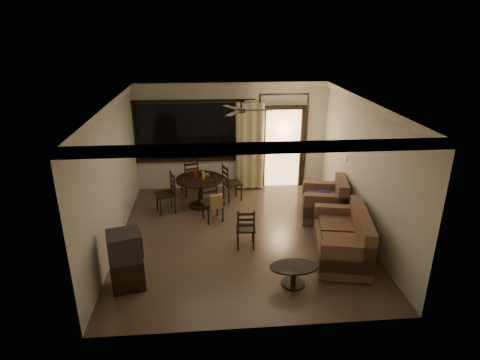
{
  "coord_description": "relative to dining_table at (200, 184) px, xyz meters",
  "views": [
    {
      "loc": [
        -0.66,
        -7.39,
        4.15
      ],
      "look_at": [
        -0.0,
        0.2,
        1.18
      ],
      "focal_mm": 30.0,
      "sensor_mm": 36.0,
      "label": 1
    }
  ],
  "objects": [
    {
      "name": "room_shell",
      "position": [
        1.45,
        0.21,
        1.27
      ],
      "size": [
        5.5,
        6.7,
        5.5
      ],
      "color": "beige",
      "rests_on": "ground"
    },
    {
      "name": "dining_chair_south",
      "position": [
        0.29,
        -0.81,
        -0.26
      ],
      "size": [
        0.54,
        0.57,
        0.95
      ],
      "rotation": [
        0.0,
        0.0,
        0.34
      ],
      "color": "black",
      "rests_on": "ground"
    },
    {
      "name": "dining_chair_north",
      "position": [
        -0.26,
        0.72,
        -0.28
      ],
      "size": [
        0.54,
        0.54,
        0.95
      ],
      "rotation": [
        0.0,
        0.0,
        3.48
      ],
      "color": "black",
      "rests_on": "ground"
    },
    {
      "name": "dining_chair_west",
      "position": [
        -0.79,
        -0.28,
        -0.28
      ],
      "size": [
        0.54,
        0.54,
        0.95
      ],
      "rotation": [
        0.0,
        0.0,
        -1.23
      ],
      "color": "black",
      "rests_on": "ground"
    },
    {
      "name": "ground",
      "position": [
        0.85,
        -1.56,
        -0.56
      ],
      "size": [
        5.5,
        5.5,
        0.0
      ],
      "primitive_type": "plane",
      "color": "#7F6651",
      "rests_on": "ground"
    },
    {
      "name": "dining_table",
      "position": [
        0.0,
        0.0,
        0.0
      ],
      "size": [
        1.14,
        1.14,
        0.94
      ],
      "rotation": [
        0.0,
        0.0,
        0.34
      ],
      "color": "black",
      "rests_on": "ground"
    },
    {
      "name": "armchair",
      "position": [
        2.85,
        -0.93,
        -0.18
      ],
      "size": [
        1.11,
        1.11,
        0.94
      ],
      "rotation": [
        0.0,
        0.0,
        -0.21
      ],
      "color": "#442A1F",
      "rests_on": "ground"
    },
    {
      "name": "tv_cabinet",
      "position": [
        -1.2,
        -3.14,
        -0.05
      ],
      "size": [
        0.64,
        0.6,
        1.02
      ],
      "rotation": [
        0.0,
        0.0,
        0.26
      ],
      "color": "black",
      "rests_on": "ground"
    },
    {
      "name": "side_chair",
      "position": [
        0.9,
        -2.01,
        -0.31
      ],
      "size": [
        0.4,
        0.4,
        0.86
      ],
      "rotation": [
        0.0,
        0.0,
        3.09
      ],
      "color": "black",
      "rests_on": "ground"
    },
    {
      "name": "sofa",
      "position": [
        2.72,
        -2.56,
        -0.2
      ],
      "size": [
        1.22,
        1.85,
        0.91
      ],
      "rotation": [
        0.0,
        0.0,
        -0.2
      ],
      "color": "#442A1F",
      "rests_on": "ground"
    },
    {
      "name": "dining_chair_east",
      "position": [
        0.79,
        0.28,
        -0.28
      ],
      "size": [
        0.54,
        0.54,
        0.95
      ],
      "rotation": [
        0.0,
        0.0,
        1.91
      ],
      "color": "black",
      "rests_on": "ground"
    },
    {
      "name": "coffee_table",
      "position": [
        1.59,
        -3.32,
        -0.32
      ],
      "size": [
        0.82,
        0.49,
        0.36
      ],
      "rotation": [
        0.0,
        0.0,
        0.0
      ],
      "color": "black",
      "rests_on": "ground"
    }
  ]
}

